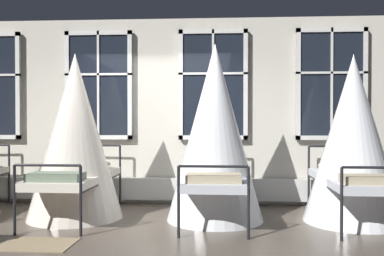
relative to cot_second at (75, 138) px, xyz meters
name	(u,v)px	position (x,y,z in m)	size (l,w,h in m)	color
ground	(141,222)	(0.98, -0.23, -1.13)	(20.91, 20.91, 0.00)	brown
back_wall_with_windows	(156,111)	(0.98, 1.21, 0.40)	(9.87, 0.10, 3.08)	beige
window_bank	(155,134)	(0.98, 1.09, 0.03)	(6.87, 0.10, 2.81)	black
cot_second	(75,138)	(0.00, 0.00, 0.00)	(1.33, 1.97, 2.33)	black
cot_third	(215,134)	(1.98, -0.01, 0.05)	(1.33, 1.97, 2.44)	black
cot_fourth	(353,140)	(3.85, -0.01, -0.03)	(1.33, 1.97, 2.28)	black
rug_second	(37,244)	(0.02, -1.34, -1.13)	(0.80, 0.56, 0.01)	#8E7A5B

